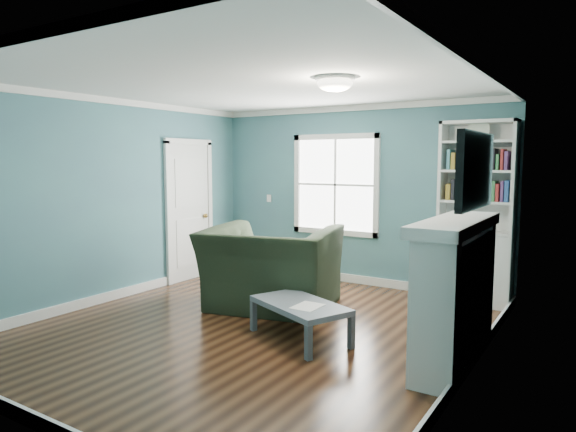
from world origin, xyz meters
The scene contains 13 objects.
floor centered at (0.00, 0.00, 0.00)m, with size 5.00×5.00×0.00m, color black.
room_walls centered at (0.00, 0.00, 1.58)m, with size 5.00×5.00×5.00m.
trim centered at (0.00, 0.00, 1.24)m, with size 4.50×5.00×2.60m.
window centered at (-0.30, 2.49, 1.45)m, with size 1.40×0.06×1.50m.
bookshelf centered at (1.77, 2.30, 0.92)m, with size 0.90×0.35×2.31m.
fireplace centered at (2.08, 0.20, 0.64)m, with size 0.44×1.58×1.30m.
tv centered at (2.20, 0.20, 1.72)m, with size 0.06×1.10×0.65m, color black.
door centered at (-2.22, 1.40, 1.07)m, with size 0.12×0.98×2.17m.
ceiling_fixture centered at (0.90, 0.10, 2.55)m, with size 0.38×0.38×0.15m.
light_switch centered at (-1.50, 2.48, 1.20)m, with size 0.08×0.01×0.12m, color white.
recliner centered at (-0.29, 0.76, 0.67)m, with size 1.53×0.99×1.33m, color black.
coffee_table centered at (0.59, -0.01, 0.33)m, with size 1.19×0.94×0.38m.
paper_sheet centered at (0.72, -0.10, 0.38)m, with size 0.24×0.31×0.00m, color white.
Camera 1 is at (3.19, -4.35, 1.81)m, focal length 32.00 mm.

